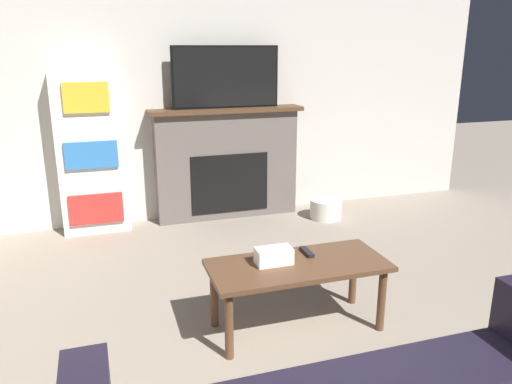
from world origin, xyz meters
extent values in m
cube|color=beige|center=(0.00, 4.46, 1.35)|extent=(6.36, 0.06, 2.70)
cube|color=#605651|center=(0.33, 4.32, 0.54)|extent=(1.44, 0.22, 1.08)
cube|color=black|center=(0.33, 4.20, 0.38)|extent=(0.79, 0.01, 0.59)
cube|color=#4C331E|center=(0.33, 4.30, 1.10)|extent=(1.54, 0.28, 0.04)
cube|color=black|center=(0.33, 4.30, 1.42)|extent=(1.05, 0.03, 0.59)
cube|color=black|center=(0.33, 4.28, 1.42)|extent=(1.02, 0.01, 0.56)
cube|color=brown|center=(0.19, 2.08, 0.43)|extent=(1.09, 0.48, 0.03)
cylinder|color=brown|center=(-0.29, 1.90, 0.21)|extent=(0.05, 0.05, 0.41)
cylinder|color=brown|center=(0.68, 1.90, 0.21)|extent=(0.05, 0.05, 0.41)
cylinder|color=brown|center=(-0.29, 2.26, 0.21)|extent=(0.05, 0.05, 0.41)
cylinder|color=brown|center=(0.68, 2.26, 0.21)|extent=(0.05, 0.05, 0.41)
cube|color=white|center=(0.05, 2.12, 0.49)|extent=(0.22, 0.12, 0.10)
cube|color=black|center=(0.30, 2.20, 0.45)|extent=(0.04, 0.15, 0.02)
cube|color=white|center=(-0.97, 4.30, 0.77)|extent=(0.60, 0.26, 1.53)
cube|color=red|center=(-0.97, 4.15, 0.26)|extent=(0.48, 0.03, 0.28)
cube|color=#2D70B7|center=(-0.97, 4.15, 0.77)|extent=(0.46, 0.03, 0.24)
cube|color=gold|center=(-0.97, 4.15, 1.28)|extent=(0.39, 0.03, 0.27)
cylinder|color=silver|center=(1.27, 3.93, 0.10)|extent=(0.32, 0.32, 0.20)
camera|label=1|loc=(-0.90, -0.49, 1.71)|focal=35.00mm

